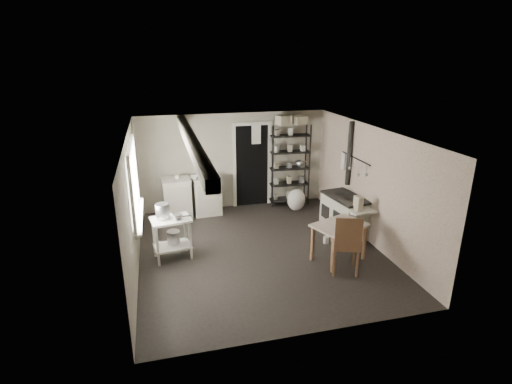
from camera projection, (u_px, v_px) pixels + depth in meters
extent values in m
plane|color=black|center=(260.00, 251.00, 7.70)|extent=(5.00, 5.00, 0.00)
plane|color=silver|center=(260.00, 132.00, 6.94)|extent=(5.00, 5.00, 0.00)
cube|color=#A7A28F|center=(234.00, 161.00, 9.61)|extent=(4.50, 0.02, 2.30)
cube|color=#A7A28F|center=(311.00, 259.00, 5.03)|extent=(4.50, 0.02, 2.30)
cube|color=#A7A28F|center=(133.00, 205.00, 6.80)|extent=(0.02, 5.00, 2.30)
cube|color=#A7A28F|center=(370.00, 185.00, 7.84)|extent=(0.02, 5.00, 2.30)
cylinder|color=#B6B6B9|center=(162.00, 211.00, 7.13)|extent=(0.28, 0.28, 0.26)
cylinder|color=#B6B6B9|center=(177.00, 217.00, 7.10)|extent=(0.24, 0.24, 0.10)
cylinder|color=#B6B6B9|center=(174.00, 238.00, 7.36)|extent=(0.29, 0.29, 0.26)
imported|color=silver|center=(193.00, 177.00, 9.06)|extent=(0.34, 0.34, 0.06)
imported|color=silver|center=(177.00, 177.00, 9.00)|extent=(0.14, 0.14, 0.09)
imported|color=silver|center=(276.00, 151.00, 9.65)|extent=(0.10, 0.10, 0.18)
cube|color=beige|center=(284.00, 125.00, 9.37)|extent=(0.37, 0.34, 0.21)
cube|color=beige|center=(299.00, 125.00, 9.46)|extent=(0.35, 0.33, 0.19)
cube|color=beige|center=(359.00, 198.00, 7.57)|extent=(0.12, 0.19, 0.28)
imported|color=silver|center=(354.00, 222.00, 7.00)|extent=(0.10, 0.10, 0.09)
ellipsoid|color=silver|center=(296.00, 201.00, 9.62)|extent=(0.54, 0.50, 0.53)
cylinder|color=silver|center=(326.00, 240.00, 7.99)|extent=(0.14, 0.14, 0.14)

